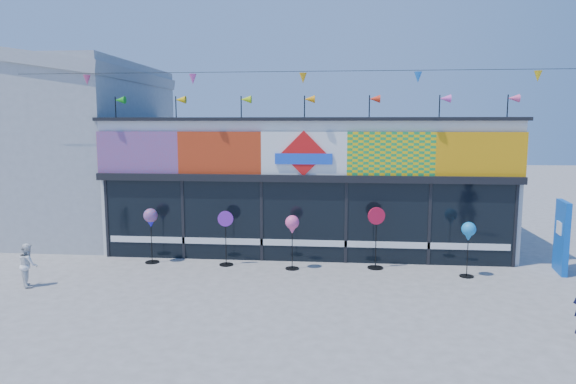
# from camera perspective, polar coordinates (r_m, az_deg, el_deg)

# --- Properties ---
(ground) EXTENTS (80.00, 80.00, 0.00)m
(ground) POSITION_cam_1_polar(r_m,az_deg,el_deg) (11.60, 0.58, -12.15)
(ground) COLOR slate
(ground) RESTS_ON ground
(kite_shop) EXTENTS (16.00, 5.70, 5.31)m
(kite_shop) POSITION_cam_1_polar(r_m,az_deg,el_deg) (16.95, 2.30, 1.25)
(kite_shop) COLOR silver
(kite_shop) RESTS_ON ground
(neighbour_building) EXTENTS (8.18, 7.20, 6.87)m
(neighbour_building) POSITION_cam_1_polar(r_m,az_deg,el_deg) (20.97, -26.04, 4.87)
(neighbour_building) COLOR #AAADAF
(neighbour_building) RESTS_ON ground
(blue_sign) EXTENTS (0.27, 0.97, 1.92)m
(blue_sign) POSITION_cam_1_polar(r_m,az_deg,el_deg) (15.34, 28.12, -4.42)
(blue_sign) COLOR #0C4FB6
(blue_sign) RESTS_ON ground
(spinner_0) EXTENTS (0.39, 0.39, 1.56)m
(spinner_0) POSITION_cam_1_polar(r_m,az_deg,el_deg) (14.95, -15.01, -2.97)
(spinner_0) COLOR black
(spinner_0) RESTS_ON ground
(spinner_1) EXTENTS (0.43, 0.39, 1.53)m
(spinner_1) POSITION_cam_1_polar(r_m,az_deg,el_deg) (14.38, -6.93, -4.95)
(spinner_1) COLOR black
(spinner_1) RESTS_ON ground
(spinner_2) EXTENTS (0.38, 0.38, 1.48)m
(spinner_2) POSITION_cam_1_polar(r_m,az_deg,el_deg) (13.82, 0.47, -3.82)
(spinner_2) COLOR black
(spinner_2) RESTS_ON ground
(spinner_3) EXTENTS (0.47, 0.43, 1.69)m
(spinner_3) POSITION_cam_1_polar(r_m,az_deg,el_deg) (14.15, 9.75, -4.86)
(spinner_3) COLOR black
(spinner_3) RESTS_ON ground
(spinner_4) EXTENTS (0.36, 0.36, 1.44)m
(spinner_4) POSITION_cam_1_polar(r_m,az_deg,el_deg) (13.92, 19.42, -4.33)
(spinner_4) COLOR black
(spinner_4) RESTS_ON ground
(child) EXTENTS (0.56, 0.58, 1.06)m
(child) POSITION_cam_1_polar(r_m,az_deg,el_deg) (14.04, -26.91, -7.22)
(child) COLOR white
(child) RESTS_ON ground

